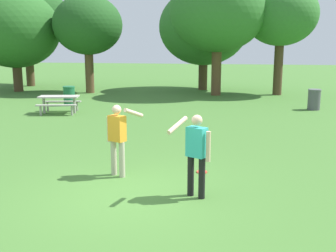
# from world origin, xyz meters

# --- Properties ---
(ground_plane) EXTENTS (120.00, 120.00, 0.00)m
(ground_plane) POSITION_xyz_m (0.00, 0.00, 0.00)
(ground_plane) COLOR #447530
(person_thrower) EXTENTS (0.80, 0.59, 1.64)m
(person_thrower) POSITION_xyz_m (-0.63, 1.15, 0.96)
(person_thrower) COLOR #B7AD93
(person_thrower) RESTS_ON ground
(person_catcher) EXTENTS (0.80, 0.59, 1.64)m
(person_catcher) POSITION_xyz_m (1.27, 0.18, 0.96)
(person_catcher) COLOR black
(person_catcher) RESTS_ON ground
(frisbee) EXTENTS (0.25, 0.25, 0.03)m
(frisbee) POSITION_xyz_m (1.21, 1.77, 0.01)
(frisbee) COLOR #E04733
(frisbee) RESTS_ON ground
(picnic_table_near) EXTENTS (1.98, 1.78, 0.77)m
(picnic_table_near) POSITION_xyz_m (-5.94, 8.97, 0.56)
(picnic_table_near) COLOR #B2ADA3
(picnic_table_near) RESTS_ON ground
(trash_can_beside_table) EXTENTS (0.59, 0.59, 0.96)m
(trash_can_beside_table) POSITION_xyz_m (-6.54, 11.29, 0.48)
(trash_can_beside_table) COLOR #1E663D
(trash_can_beside_table) RESTS_ON ground
(trash_can_further_along) EXTENTS (0.59, 0.59, 0.96)m
(trash_can_further_along) POSITION_xyz_m (5.23, 12.22, 0.48)
(trash_can_further_along) COLOR #515156
(trash_can_further_along) RESTS_ON ground
(tree_tall_left) EXTENTS (5.78, 5.78, 7.53)m
(tree_tall_left) POSITION_xyz_m (-13.67, 20.04, 5.05)
(tree_tall_left) COLOR #4C3823
(tree_tall_left) RESTS_ON ground
(tree_broad_center) EXTENTS (5.75, 5.75, 6.42)m
(tree_broad_center) POSITION_xyz_m (-12.56, 16.56, 3.96)
(tree_broad_center) COLOR #4C3823
(tree_broad_center) RESTS_ON ground
(tree_far_right) EXTENTS (4.27, 4.27, 6.01)m
(tree_far_right) POSITION_xyz_m (-7.63, 16.69, 4.16)
(tree_far_right) COLOR brown
(tree_far_right) RESTS_ON ground
(tree_slender_mid) EXTENTS (5.91, 5.91, 6.68)m
(tree_slender_mid) POSITION_xyz_m (-0.83, 19.94, 4.15)
(tree_slender_mid) COLOR #4C3823
(tree_slender_mid) RESTS_ON ground
(tree_back_left) EXTENTS (5.67, 5.67, 7.37)m
(tree_back_left) POSITION_xyz_m (0.29, 17.02, 4.94)
(tree_back_left) COLOR brown
(tree_back_left) RESTS_ON ground
(tree_back_right) EXTENTS (4.31, 4.31, 6.58)m
(tree_back_right) POSITION_xyz_m (3.93, 17.93, 4.70)
(tree_back_right) COLOR #4C3823
(tree_back_right) RESTS_ON ground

